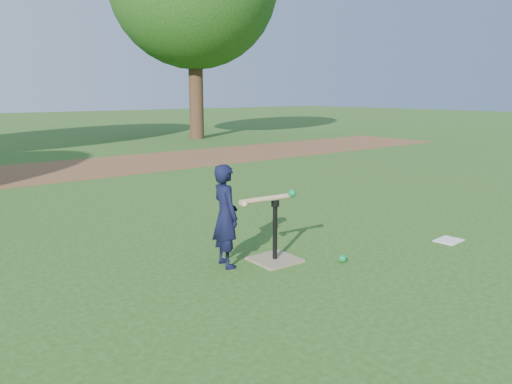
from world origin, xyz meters
TOP-DOWN VIEW (x-y plane):
  - ground at (0.00, 0.00)m, footprint 80.00×80.00m
  - dirt_strip at (0.00, 7.50)m, footprint 24.00×3.00m
  - child at (-0.39, 0.43)m, footprint 0.30×0.40m
  - wiffle_ball_ground at (0.56, -0.21)m, footprint 0.08×0.08m
  - clipboard at (2.04, -0.47)m, footprint 0.32×0.25m
  - batting_tee at (0.08, 0.24)m, footprint 0.44×0.44m
  - swing_action at (-0.02, 0.20)m, footprint 0.63×0.17m

SIDE VIEW (x-z plane):
  - ground at x=0.00m, z-range 0.00..0.00m
  - dirt_strip at x=0.00m, z-range 0.00..0.01m
  - clipboard at x=2.04m, z-range 0.00..0.01m
  - wiffle_ball_ground at x=0.56m, z-range 0.00..0.08m
  - batting_tee at x=0.08m, z-range -0.20..0.42m
  - child at x=-0.39m, z-range 0.00..0.99m
  - swing_action at x=-0.02m, z-range 0.60..0.71m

